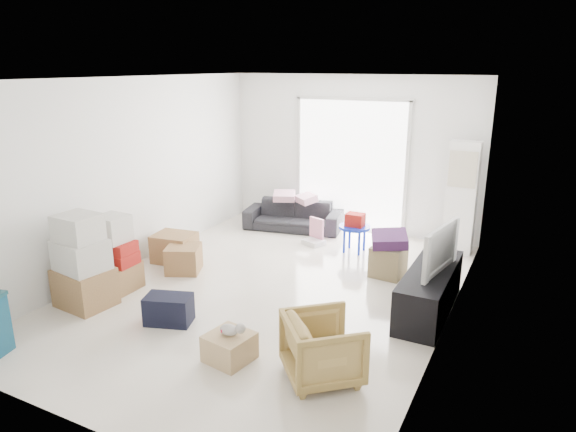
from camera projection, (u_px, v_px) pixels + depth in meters
The scene contains 20 objects.
room_shell at pixel (267, 191), 6.36m from camera, with size 4.98×6.48×3.18m.
sliding_door at pixel (350, 161), 8.94m from camera, with size 2.10×0.04×2.33m.
ac_tower at pixel (461, 198), 7.92m from camera, with size 0.45×0.30×1.75m, color white.
tv_console at pixel (429, 290), 6.11m from camera, with size 0.49×1.62×0.54m, color black.
television at pixel (432, 264), 6.01m from camera, with size 0.96×0.55×0.13m, color black.
sofa at pixel (293, 211), 9.17m from camera, with size 1.72×0.50×0.67m, color #25252A.
pillow_left at pixel (284, 188), 9.15m from camera, with size 0.38×0.30×0.12m, color #E9AAC0.
pillow_right at pixel (307, 190), 8.98m from camera, with size 0.37×0.30×0.13m, color #E9AAC0.
armchair at pixel (323, 345), 4.78m from camera, with size 0.67×0.63×0.69m, color tan.
box_stack_a at pixel (82, 266), 6.20m from camera, with size 0.69×0.59×1.16m.
box_stack_b at pixel (115, 258), 6.67m from camera, with size 0.55×0.50×1.01m.
box_stack_c at pixel (175, 248), 7.70m from camera, with size 0.65×0.56×0.42m.
loose_box at pixel (184, 259), 7.32m from camera, with size 0.46×0.46×0.38m, color #9C7346.
duffel_bag at pixel (169, 309), 5.87m from camera, with size 0.52×0.31×0.33m, color black.
ottoman at pixel (388, 261), 7.17m from camera, with size 0.43×0.43×0.43m, color #8A7550.
blanket at pixel (389, 242), 7.09m from camera, with size 0.48×0.48×0.14m, color #3F1C47.
kids_table at pixel (355, 225), 8.02m from camera, with size 0.50×0.50×0.63m.
toy_walker at pixel (315, 237), 8.48m from camera, with size 0.39×0.37×0.42m.
wood_crate at pixel (230, 347), 5.13m from camera, with size 0.42×0.42×0.28m, color tan.
plush_bunny at pixel (232, 329), 5.07m from camera, with size 0.27×0.15×0.13m.
Camera 1 is at (3.03, -5.41, 2.86)m, focal length 32.00 mm.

